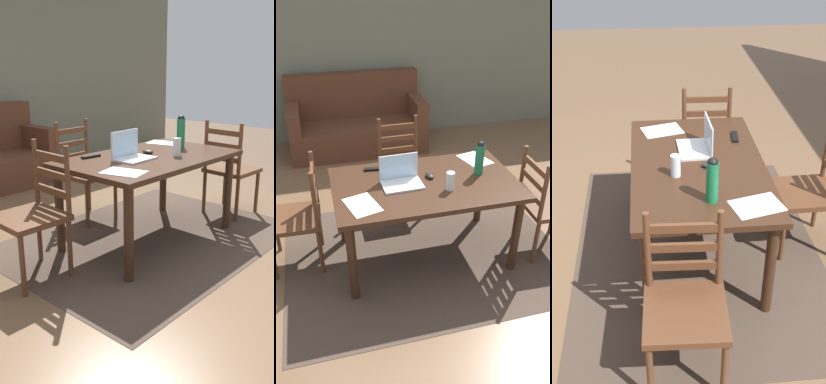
{
  "view_description": "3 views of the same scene",
  "coord_description": "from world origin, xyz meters",
  "views": [
    {
      "loc": [
        -2.61,
        -2.16,
        1.46
      ],
      "look_at": [
        -0.14,
        0.02,
        0.45
      ],
      "focal_mm": 38.99,
      "sensor_mm": 36.0,
      "label": 1
    },
    {
      "loc": [
        -0.8,
        -2.65,
        2.28
      ],
      "look_at": [
        -0.11,
        -0.03,
        0.68
      ],
      "focal_mm": 36.53,
      "sensor_mm": 36.0,
      "label": 2
    },
    {
      "loc": [
        2.83,
        -0.33,
        2.31
      ],
      "look_at": [
        0.06,
        -0.07,
        0.55
      ],
      "focal_mm": 44.56,
      "sensor_mm": 36.0,
      "label": 3
    }
  ],
  "objects": [
    {
      "name": "chair_right_near",
      "position": [
        1.04,
        -0.18,
        0.46
      ],
      "size": [
        0.46,
        0.46,
        0.95
      ],
      "color": "#56331E",
      "rests_on": "ground"
    },
    {
      "name": "paper_stack_left",
      "position": [
        -0.55,
        -0.22,
        0.74
      ],
      "size": [
        0.28,
        0.34,
        0.0
      ],
      "primitive_type": "cube",
      "rotation": [
        0.0,
        0.0,
        0.27
      ],
      "color": "white",
      "rests_on": "dining_table"
    },
    {
      "name": "water_bottle",
      "position": [
        0.47,
        0.03,
        0.89
      ],
      "size": [
        0.07,
        0.07,
        0.29
      ],
      "color": "#197247",
      "rests_on": "dining_table"
    },
    {
      "name": "tv_remote",
      "position": [
        -0.36,
        0.32,
        0.75
      ],
      "size": [
        0.17,
        0.06,
        0.02
      ],
      "primitive_type": "cube",
      "rotation": [
        0.0,
        0.0,
        1.47
      ],
      "color": "black",
      "rests_on": "dining_table"
    },
    {
      "name": "dining_table",
      "position": [
        0.0,
        0.0,
        0.64
      ],
      "size": [
        1.5,
        0.91,
        0.74
      ],
      "color": "#382114",
      "rests_on": "ground"
    },
    {
      "name": "chair_far_head",
      "position": [
        -0.0,
        0.83,
        0.46
      ],
      "size": [
        0.45,
        0.45,
        0.95
      ],
      "color": "#56331E",
      "rests_on": "ground"
    },
    {
      "name": "laptop",
      "position": [
        -0.2,
        0.04,
        0.8
      ],
      "size": [
        0.33,
        0.23,
        0.23
      ],
      "color": "silver",
      "rests_on": "dining_table"
    },
    {
      "name": "drinking_glass",
      "position": [
        0.15,
        -0.16,
        0.81
      ],
      "size": [
        0.07,
        0.07,
        0.15
      ],
      "primitive_type": "cylinder",
      "color": "silver",
      "rests_on": "dining_table"
    },
    {
      "name": "area_rug",
      "position": [
        0.0,
        0.0,
        0.0
      ],
      "size": [
        2.44,
        1.8,
        0.01
      ],
      "primitive_type": "cube",
      "color": "#47382D",
      "rests_on": "ground"
    },
    {
      "name": "paper_stack_right",
      "position": [
        0.55,
        0.29,
        0.74
      ],
      "size": [
        0.28,
        0.34,
        0.0
      ],
      "primitive_type": "cube",
      "rotation": [
        0.0,
        0.0,
        0.26
      ],
      "color": "white",
      "rests_on": "dining_table"
    },
    {
      "name": "chair_left_far",
      "position": [
        -1.04,
        0.18,
        0.46
      ],
      "size": [
        0.45,
        0.45,
        0.95
      ],
      "color": "#56331E",
      "rests_on": "ground"
    },
    {
      "name": "couch",
      "position": [
        -0.24,
        2.51,
        0.36
      ],
      "size": [
        1.8,
        0.8,
        1.0
      ],
      "color": "#512D1E",
      "rests_on": "ground"
    },
    {
      "name": "computer_mouse",
      "position": [
        0.06,
        0.07,
        0.76
      ],
      "size": [
        0.08,
        0.11,
        0.03
      ],
      "primitive_type": "ellipsoid",
      "rotation": [
        0.0,
        0.0,
        0.2
      ],
      "color": "black",
      "rests_on": "dining_table"
    },
    {
      "name": "ground_plane",
      "position": [
        0.0,
        0.0,
        0.0
      ],
      "size": [
        14.0,
        14.0,
        0.0
      ],
      "primitive_type": "plane",
      "color": "brown"
    },
    {
      "name": "wall_back",
      "position": [
        0.0,
        2.99,
        1.35
      ],
      "size": [
        8.0,
        0.12,
        2.7
      ],
      "primitive_type": "cube",
      "color": "#6B6D5B",
      "rests_on": "ground"
    }
  ]
}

